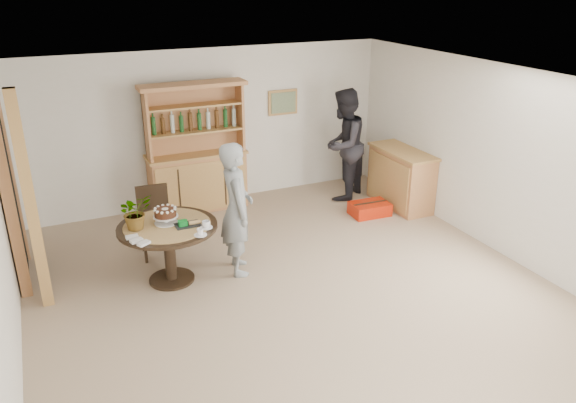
# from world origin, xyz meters

# --- Properties ---
(ground) EXTENTS (7.00, 7.00, 0.00)m
(ground) POSITION_xyz_m (0.00, 0.00, 0.00)
(ground) COLOR tan
(ground) RESTS_ON ground
(room_shell) EXTENTS (6.04, 7.04, 2.52)m
(room_shell) POSITION_xyz_m (0.00, 0.01, 1.74)
(room_shell) COLOR white
(room_shell) RESTS_ON ground
(doorway) EXTENTS (0.13, 1.10, 2.18)m
(doorway) POSITION_xyz_m (-2.93, 2.00, 1.11)
(doorway) COLOR black
(doorway) RESTS_ON ground
(pine_post) EXTENTS (0.12, 0.12, 2.50)m
(pine_post) POSITION_xyz_m (-2.70, 1.20, 1.25)
(pine_post) COLOR tan
(pine_post) RESTS_ON ground
(hutch) EXTENTS (1.62, 0.54, 2.04)m
(hutch) POSITION_xyz_m (-0.30, 3.24, 0.69)
(hutch) COLOR #B67B4D
(hutch) RESTS_ON ground
(sideboard) EXTENTS (0.54, 1.26, 0.94)m
(sideboard) POSITION_xyz_m (2.74, 2.00, 0.47)
(sideboard) COLOR #B67B4D
(sideboard) RESTS_ON ground
(dining_table) EXTENTS (1.20, 1.20, 0.76)m
(dining_table) POSITION_xyz_m (-1.27, 1.13, 0.60)
(dining_table) COLOR black
(dining_table) RESTS_ON ground
(dining_chair) EXTENTS (0.46, 0.46, 0.95)m
(dining_chair) POSITION_xyz_m (-1.26, 1.96, 0.54)
(dining_chair) COLOR black
(dining_chair) RESTS_ON ground
(birthday_cake) EXTENTS (0.30, 0.30, 0.20)m
(birthday_cake) POSITION_xyz_m (-1.27, 1.18, 0.88)
(birthday_cake) COLOR white
(birthday_cake) RESTS_ON dining_table
(flower_vase) EXTENTS (0.47, 0.44, 0.42)m
(flower_vase) POSITION_xyz_m (-1.62, 1.18, 0.97)
(flower_vase) COLOR #3F7233
(flower_vase) RESTS_ON dining_table
(gift_tray) EXTENTS (0.30, 0.20, 0.08)m
(gift_tray) POSITION_xyz_m (-1.05, 1.01, 0.79)
(gift_tray) COLOR black
(gift_tray) RESTS_ON dining_table
(coffee_cup_a) EXTENTS (0.15, 0.15, 0.09)m
(coffee_cup_a) POSITION_xyz_m (-0.87, 0.85, 0.80)
(coffee_cup_a) COLOR white
(coffee_cup_a) RESTS_ON dining_table
(coffee_cup_b) EXTENTS (0.15, 0.15, 0.08)m
(coffee_cup_b) POSITION_xyz_m (-0.99, 0.68, 0.79)
(coffee_cup_b) COLOR white
(coffee_cup_b) RESTS_ON dining_table
(napkins) EXTENTS (0.24, 0.33, 0.03)m
(napkins) POSITION_xyz_m (-1.68, 0.82, 0.77)
(napkins) COLOR white
(napkins) RESTS_ON dining_table
(teen_boy) EXTENTS (0.52, 0.69, 1.70)m
(teen_boy) POSITION_xyz_m (-0.42, 1.03, 0.85)
(teen_boy) COLOR gray
(teen_boy) RESTS_ON ground
(adult_person) EXTENTS (1.14, 1.10, 1.85)m
(adult_person) POSITION_xyz_m (2.05, 2.70, 0.93)
(adult_person) COLOR black
(adult_person) RESTS_ON ground
(red_suitcase) EXTENTS (0.62, 0.43, 0.21)m
(red_suitcase) POSITION_xyz_m (2.08, 1.85, 0.10)
(red_suitcase) COLOR red
(red_suitcase) RESTS_ON ground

